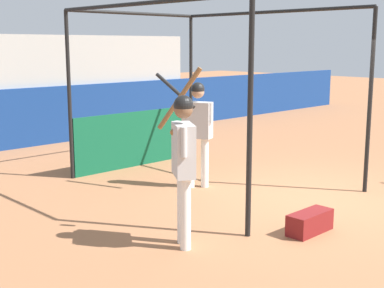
# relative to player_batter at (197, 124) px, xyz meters

# --- Properties ---
(ground_plane) EXTENTS (60.00, 60.00, 0.00)m
(ground_plane) POSITION_rel_player_batter_xyz_m (0.92, -1.83, -1.10)
(ground_plane) COLOR #9E6642
(outfield_wall) EXTENTS (24.00, 0.12, 1.41)m
(outfield_wall) POSITION_rel_player_batter_xyz_m (0.92, 5.46, -0.40)
(outfield_wall) COLOR navy
(outfield_wall) RESTS_ON ground
(bleacher_section) EXTENTS (7.60, 2.40, 2.69)m
(bleacher_section) POSITION_rel_player_batter_xyz_m (0.92, 6.72, 0.24)
(bleacher_section) COLOR #9E9E99
(bleacher_section) RESTS_ON ground
(batting_cage) EXTENTS (3.09, 4.26, 3.04)m
(batting_cage) POSITION_rel_player_batter_xyz_m (0.31, 1.08, 0.28)
(batting_cage) COLOR black
(batting_cage) RESTS_ON ground
(player_batter) EXTENTS (0.70, 0.80, 1.96)m
(player_batter) POSITION_rel_player_batter_xyz_m (0.00, 0.00, 0.00)
(player_batter) COLOR white
(player_batter) RESTS_ON ground
(player_waiting) EXTENTS (0.62, 0.84, 2.16)m
(player_waiting) POSITION_rel_player_batter_xyz_m (-2.03, -1.83, 0.03)
(player_waiting) COLOR white
(player_waiting) RESTS_ON ground
(equipment_bag) EXTENTS (0.70, 0.28, 0.28)m
(equipment_bag) POSITION_rel_player_batter_xyz_m (-0.53, -2.64, -0.96)
(equipment_bag) COLOR maroon
(equipment_bag) RESTS_ON ground
(baseball) EXTENTS (0.07, 0.07, 0.07)m
(baseball) POSITION_rel_player_batter_xyz_m (0.38, 0.24, -1.06)
(baseball) COLOR white
(baseball) RESTS_ON ground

